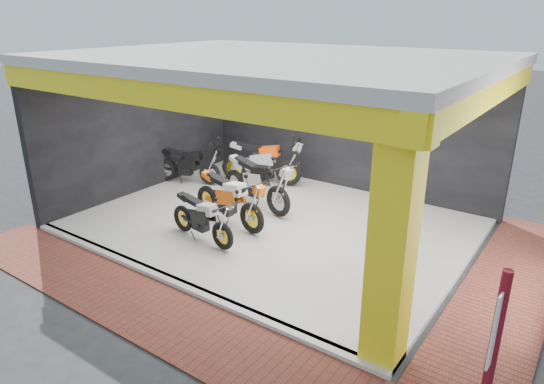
{
  "coord_description": "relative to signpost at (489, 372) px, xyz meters",
  "views": [
    {
      "loc": [
        5.65,
        -6.03,
        4.44
      ],
      "look_at": [
        0.12,
        1.78,
        0.9
      ],
      "focal_mm": 32.0,
      "sensor_mm": 36.0,
      "label": 1
    }
  ],
  "objects": [
    {
      "name": "paver_right",
      "position": [
        -0.4,
        3.89,
        -1.29
      ],
      "size": [
        1.4,
        7.0,
        0.03
      ],
      "primitive_type": "cube",
      "color": "brown",
      "rests_on": "ground"
    },
    {
      "name": "moto_row_c",
      "position": [
        -6.23,
        6.05,
        -0.48
      ],
      "size": [
        2.51,
        1.59,
        1.44
      ],
      "primitive_type": null,
      "rotation": [
        0.0,
        0.0,
        0.33
      ],
      "color": "#9EA0A5",
      "rests_on": "showroom_floor"
    },
    {
      "name": "signpost",
      "position": [
        0.0,
        0.0,
        0.0
      ],
      "size": [
        0.1,
        0.33,
        2.38
      ],
      "rotation": [
        0.0,
        0.0,
        -0.07
      ],
      "color": "maroon",
      "rests_on": "ground"
    },
    {
      "name": "corner_column",
      "position": [
        -1.45,
        1.14,
        0.45
      ],
      "size": [
        0.5,
        0.5,
        3.5
      ],
      "primitive_type": "cube",
      "color": "yellow",
      "rests_on": "ground"
    },
    {
      "name": "moto_row_b",
      "position": [
        -5.26,
        4.18,
        -0.46
      ],
      "size": [
        2.56,
        1.4,
        1.48
      ],
      "primitive_type": null,
      "rotation": [
        0.0,
        0.0,
        -0.22
      ],
      "color": "#AAACB2",
      "rests_on": "showroom_floor"
    },
    {
      "name": "back_wall",
      "position": [
        -5.2,
        6.99,
        0.45
      ],
      "size": [
        8.2,
        0.2,
        3.5
      ],
      "primitive_type": "cube",
      "color": "black",
      "rests_on": "ground"
    },
    {
      "name": "header_beam_front",
      "position": [
        -5.2,
        0.89,
        2.0
      ],
      "size": [
        8.4,
        0.3,
        0.4
      ],
      "primitive_type": "cube",
      "color": "yellow",
      "rests_on": "corner_column"
    },
    {
      "name": "ground",
      "position": [
        -5.2,
        1.89,
        -1.3
      ],
      "size": [
        80.0,
        80.0,
        0.0
      ],
      "primitive_type": "plane",
      "color": "#2D2D30",
      "rests_on": "ground"
    },
    {
      "name": "showroom_floor",
      "position": [
        -5.2,
        3.89,
        -1.25
      ],
      "size": [
        8.0,
        6.0,
        0.1
      ],
      "primitive_type": "cube",
      "color": "white",
      "rests_on": "ground"
    },
    {
      "name": "left_wall",
      "position": [
        -9.3,
        3.89,
        0.45
      ],
      "size": [
        0.2,
        6.2,
        3.5
      ],
      "primitive_type": "cube",
      "color": "black",
      "rests_on": "ground"
    },
    {
      "name": "moto_hero",
      "position": [
        -5.2,
        3.12,
        -0.51
      ],
      "size": [
        2.36,
        1.19,
        1.38
      ],
      "primitive_type": null,
      "rotation": [
        0.0,
        0.0,
        -0.16
      ],
      "color": "#EB5509",
      "rests_on": "showroom_floor"
    },
    {
      "name": "showroom_ceiling",
      "position": [
        -5.2,
        3.89,
        2.3
      ],
      "size": [
        8.4,
        6.4,
        0.2
      ],
      "primitive_type": "cube",
      "color": "beige",
      "rests_on": "corner_column"
    },
    {
      "name": "header_beam_right",
      "position": [
        -1.2,
        3.89,
        2.0
      ],
      "size": [
        0.3,
        6.4,
        0.4
      ],
      "primitive_type": "cube",
      "color": "yellow",
      "rests_on": "corner_column"
    },
    {
      "name": "moto_row_d",
      "position": [
        -8.0,
        4.92,
        -0.6
      ],
      "size": [
        2.12,
        1.39,
        1.21
      ],
      "primitive_type": null,
      "rotation": [
        0.0,
        0.0,
        0.36
      ],
      "color": "black",
      "rests_on": "showroom_floor"
    },
    {
      "name": "floor_kerb",
      "position": [
        -5.2,
        0.87,
        -1.25
      ],
      "size": [
        8.0,
        0.2,
        0.1
      ],
      "primitive_type": "cube",
      "color": "white",
      "rests_on": "ground"
    },
    {
      "name": "moto_row_a",
      "position": [
        -5.22,
        2.22,
        -0.62
      ],
      "size": [
        1.98,
        0.95,
        1.16
      ],
      "primitive_type": null,
      "rotation": [
        0.0,
        0.0,
        -0.13
      ],
      "color": "black",
      "rests_on": "showroom_floor"
    },
    {
      "name": "paver_front",
      "position": [
        -5.2,
        0.09,
        -1.29
      ],
      "size": [
        9.0,
        1.4,
        0.03
      ],
      "primitive_type": "cube",
      "color": "brown",
      "rests_on": "ground"
    }
  ]
}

